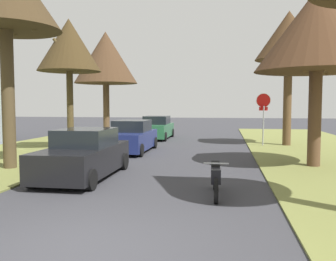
{
  "coord_description": "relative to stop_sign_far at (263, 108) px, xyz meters",
  "views": [
    {
      "loc": [
        2.31,
        -5.43,
        2.36
      ],
      "look_at": [
        0.36,
        6.92,
        1.47
      ],
      "focal_mm": 38.77,
      "sensor_mm": 36.0,
      "label": 1
    }
  ],
  "objects": [
    {
      "name": "parked_sedan_black",
      "position": [
        -6.63,
        -9.96,
        -1.46
      ],
      "size": [
        1.94,
        4.4,
        1.57
      ],
      "color": "black",
      "rests_on": "ground"
    },
    {
      "name": "parked_sedan_navy",
      "position": [
        -6.76,
        -3.46,
        -1.46
      ],
      "size": [
        1.94,
        4.4,
        1.57
      ],
      "color": "navy",
      "rests_on": "ground"
    },
    {
      "name": "ground_plane",
      "position": [
        -4.43,
        -15.61,
        -2.18
      ],
      "size": [
        120.0,
        120.0,
        0.0
      ],
      "primitive_type": "plane",
      "color": "#38383D"
    },
    {
      "name": "stop_sign_far",
      "position": [
        0.0,
        0.0,
        0.0
      ],
      "size": [
        0.81,
        0.46,
        2.96
      ],
      "color": "#9EA0A5",
      "rests_on": "grass_verge_right"
    },
    {
      "name": "street_tree_right_mid_b",
      "position": [
        1.36,
        0.4,
        3.96
      ],
      "size": [
        3.72,
        3.72,
        7.55
      ],
      "color": "brown",
      "rests_on": "grass_verge_right"
    },
    {
      "name": "parked_sedan_green",
      "position": [
        -6.82,
        3.56,
        -1.46
      ],
      "size": [
        1.94,
        4.4,
        1.57
      ],
      "color": "#28663D",
      "rests_on": "ground"
    },
    {
      "name": "street_tree_right_mid_a",
      "position": [
        1.2,
        -6.76,
        2.9
      ],
      "size": [
        4.54,
        4.54,
        6.62
      ],
      "color": "brown",
      "rests_on": "grass_verge_right"
    },
    {
      "name": "street_tree_left_far",
      "position": [
        -10.12,
        2.68,
        3.31
      ],
      "size": [
        4.24,
        4.24,
        7.21
      ],
      "color": "brown",
      "rests_on": "grass_verge_left"
    },
    {
      "name": "parked_motorcycle",
      "position": [
        -2.35,
        -11.69,
        -1.7
      ],
      "size": [
        0.6,
        2.05,
        0.97
      ],
      "color": "black",
      "rests_on": "ground"
    },
    {
      "name": "street_tree_left_mid_b",
      "position": [
        -9.96,
        -3.49,
        3.13
      ],
      "size": [
        3.19,
        3.19,
        6.64
      ],
      "color": "#4C3E22",
      "rests_on": "grass_verge_left"
    }
  ]
}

